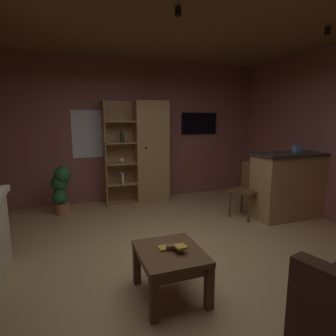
{
  "coord_description": "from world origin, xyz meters",
  "views": [
    {
      "loc": [
        -1.15,
        -2.84,
        1.65
      ],
      "look_at": [
        0.0,
        0.4,
        1.05
      ],
      "focal_mm": 29.88,
      "sensor_mm": 36.0,
      "label": 1
    }
  ],
  "objects_px": {
    "table_book_0": "(164,248)",
    "table_book_2": "(181,247)",
    "coffee_table": "(170,259)",
    "dining_chair": "(249,186)",
    "bookshelf_cabinet": "(147,152)",
    "kitchen_bar_counter": "(292,185)",
    "tissue_box": "(297,149)",
    "wall_mounted_tv": "(199,123)",
    "potted_floor_plant": "(61,188)",
    "table_book_1": "(173,246)"
  },
  "relations": [
    {
      "from": "bookshelf_cabinet",
      "to": "tissue_box",
      "type": "distance_m",
      "value": 2.75
    },
    {
      "from": "dining_chair",
      "to": "potted_floor_plant",
      "type": "distance_m",
      "value": 3.24
    },
    {
      "from": "tissue_box",
      "to": "kitchen_bar_counter",
      "type": "bearing_deg",
      "value": -160.25
    },
    {
      "from": "dining_chair",
      "to": "coffee_table",
      "type": "bearing_deg",
      "value": -141.11
    },
    {
      "from": "wall_mounted_tv",
      "to": "potted_floor_plant",
      "type": "bearing_deg",
      "value": -169.63
    },
    {
      "from": "tissue_box",
      "to": "coffee_table",
      "type": "bearing_deg",
      "value": -153.35
    },
    {
      "from": "bookshelf_cabinet",
      "to": "table_book_1",
      "type": "bearing_deg",
      "value": -101.18
    },
    {
      "from": "dining_chair",
      "to": "table_book_2",
      "type": "bearing_deg",
      "value": -138.89
    },
    {
      "from": "kitchen_bar_counter",
      "to": "wall_mounted_tv",
      "type": "relative_size",
      "value": 1.73
    },
    {
      "from": "bookshelf_cabinet",
      "to": "dining_chair",
      "type": "xyz_separation_m",
      "value": [
        1.37,
        -1.5,
        -0.46
      ]
    },
    {
      "from": "tissue_box",
      "to": "potted_floor_plant",
      "type": "height_order",
      "value": "tissue_box"
    },
    {
      "from": "dining_chair",
      "to": "potted_floor_plant",
      "type": "bearing_deg",
      "value": 158.69
    },
    {
      "from": "tissue_box",
      "to": "coffee_table",
      "type": "relative_size",
      "value": 0.18
    },
    {
      "from": "potted_floor_plant",
      "to": "bookshelf_cabinet",
      "type": "bearing_deg",
      "value": 10.97
    },
    {
      "from": "coffee_table",
      "to": "table_book_2",
      "type": "distance_m",
      "value": 0.18
    },
    {
      "from": "table_book_2",
      "to": "wall_mounted_tv",
      "type": "distance_m",
      "value": 3.99
    },
    {
      "from": "potted_floor_plant",
      "to": "coffee_table",
      "type": "bearing_deg",
      "value": -70.25
    },
    {
      "from": "bookshelf_cabinet",
      "to": "dining_chair",
      "type": "bearing_deg",
      "value": -47.57
    },
    {
      "from": "table_book_2",
      "to": "table_book_0",
      "type": "bearing_deg",
      "value": 134.51
    },
    {
      "from": "table_book_2",
      "to": "wall_mounted_tv",
      "type": "height_order",
      "value": "wall_mounted_tv"
    },
    {
      "from": "kitchen_bar_counter",
      "to": "table_book_2",
      "type": "height_order",
      "value": "kitchen_bar_counter"
    },
    {
      "from": "tissue_box",
      "to": "wall_mounted_tv",
      "type": "distance_m",
      "value": 2.17
    },
    {
      "from": "dining_chair",
      "to": "wall_mounted_tv",
      "type": "height_order",
      "value": "wall_mounted_tv"
    },
    {
      "from": "bookshelf_cabinet",
      "to": "table_book_0",
      "type": "relative_size",
      "value": 18.54
    },
    {
      "from": "bookshelf_cabinet",
      "to": "wall_mounted_tv",
      "type": "bearing_deg",
      "value": 9.58
    },
    {
      "from": "potted_floor_plant",
      "to": "wall_mounted_tv",
      "type": "bearing_deg",
      "value": 10.37
    },
    {
      "from": "bookshelf_cabinet",
      "to": "potted_floor_plant",
      "type": "xyz_separation_m",
      "value": [
        -1.65,
        -0.32,
        -0.53
      ]
    },
    {
      "from": "coffee_table",
      "to": "table_book_0",
      "type": "bearing_deg",
      "value": 128.42
    },
    {
      "from": "table_book_0",
      "to": "wall_mounted_tv",
      "type": "relative_size",
      "value": 0.13
    },
    {
      "from": "tissue_box",
      "to": "dining_chair",
      "type": "bearing_deg",
      "value": 163.43
    },
    {
      "from": "coffee_table",
      "to": "dining_chair",
      "type": "height_order",
      "value": "dining_chair"
    },
    {
      "from": "potted_floor_plant",
      "to": "table_book_0",
      "type": "bearing_deg",
      "value": -70.65
    },
    {
      "from": "table_book_1",
      "to": "dining_chair",
      "type": "bearing_deg",
      "value": 39.04
    },
    {
      "from": "tissue_box",
      "to": "table_book_1",
      "type": "bearing_deg",
      "value": -153.37
    },
    {
      "from": "bookshelf_cabinet",
      "to": "kitchen_bar_counter",
      "type": "xyz_separation_m",
      "value": [
        2.07,
        -1.75,
        -0.44
      ]
    },
    {
      "from": "kitchen_bar_counter",
      "to": "potted_floor_plant",
      "type": "distance_m",
      "value": 3.99
    },
    {
      "from": "kitchen_bar_counter",
      "to": "tissue_box",
      "type": "bearing_deg",
      "value": 19.75
    },
    {
      "from": "table_book_0",
      "to": "table_book_2",
      "type": "relative_size",
      "value": 1.03
    },
    {
      "from": "tissue_box",
      "to": "table_book_2",
      "type": "xyz_separation_m",
      "value": [
        -2.7,
        -1.46,
        -0.65
      ]
    },
    {
      "from": "kitchen_bar_counter",
      "to": "tissue_box",
      "type": "distance_m",
      "value": 0.61
    },
    {
      "from": "tissue_box",
      "to": "table_book_0",
      "type": "distance_m",
      "value": 3.2
    },
    {
      "from": "kitchen_bar_counter",
      "to": "coffee_table",
      "type": "height_order",
      "value": "kitchen_bar_counter"
    },
    {
      "from": "table_book_1",
      "to": "kitchen_bar_counter",
      "type": "bearing_deg",
      "value": 26.79
    },
    {
      "from": "table_book_0",
      "to": "potted_floor_plant",
      "type": "relative_size",
      "value": 0.13
    },
    {
      "from": "table_book_0",
      "to": "wall_mounted_tv",
      "type": "xyz_separation_m",
      "value": [
        1.93,
        3.28,
        1.1
      ]
    },
    {
      "from": "table_book_2",
      "to": "wall_mounted_tv",
      "type": "xyz_separation_m",
      "value": [
        1.81,
        3.4,
        1.05
      ]
    },
    {
      "from": "coffee_table",
      "to": "potted_floor_plant",
      "type": "distance_m",
      "value": 2.98
    },
    {
      "from": "tissue_box",
      "to": "table_book_2",
      "type": "height_order",
      "value": "tissue_box"
    },
    {
      "from": "table_book_1",
      "to": "table_book_2",
      "type": "distance_m",
      "value": 0.1
    },
    {
      "from": "potted_floor_plant",
      "to": "kitchen_bar_counter",
      "type": "bearing_deg",
      "value": -21.01
    }
  ]
}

